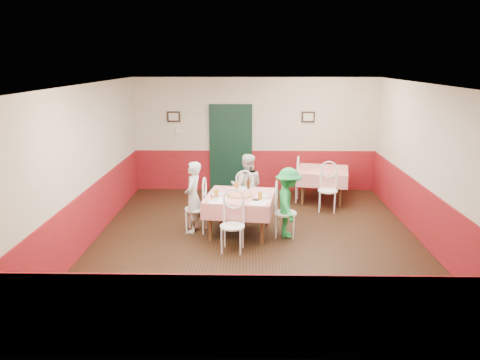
{
  "coord_description": "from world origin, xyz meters",
  "views": [
    {
      "loc": [
        -0.15,
        -8.01,
        3.19
      ],
      "look_at": [
        -0.31,
        0.34,
        1.05
      ],
      "focal_mm": 35.0,
      "sensor_mm": 36.0,
      "label": 1
    }
  ],
  "objects_px": {
    "chair_left": "(196,209)",
    "beer_bottle": "(248,184)",
    "chair_near": "(232,226)",
    "pizza": "(240,195)",
    "glass_b": "(260,196)",
    "glass_c": "(237,186)",
    "chair_second_a": "(290,182)",
    "diner_left": "(193,197)",
    "main_table": "(240,215)",
    "chair_right": "(285,213)",
    "chair_far": "(246,198)",
    "glass_a": "(216,194)",
    "diner_right": "(288,203)",
    "second_table": "(322,185)",
    "wallet": "(255,200)",
    "diner_far": "(247,187)",
    "chair_second_b": "(328,191)"
  },
  "relations": [
    {
      "from": "chair_far",
      "to": "diner_far",
      "type": "bearing_deg",
      "value": -86.04
    },
    {
      "from": "chair_right",
      "to": "diner_left",
      "type": "xyz_separation_m",
      "value": [
        -1.73,
        0.24,
        0.23
      ]
    },
    {
      "from": "chair_second_a",
      "to": "glass_a",
      "type": "xyz_separation_m",
      "value": [
        -1.56,
        -2.35,
        0.38
      ]
    },
    {
      "from": "glass_a",
      "to": "diner_left",
      "type": "height_order",
      "value": "diner_left"
    },
    {
      "from": "chair_second_a",
      "to": "diner_far",
      "type": "relative_size",
      "value": 0.66
    },
    {
      "from": "chair_left",
      "to": "beer_bottle",
      "type": "xyz_separation_m",
      "value": [
        1.0,
        0.27,
        0.42
      ]
    },
    {
      "from": "chair_left",
      "to": "chair_near",
      "type": "relative_size",
      "value": 1.0
    },
    {
      "from": "glass_a",
      "to": "chair_second_a",
      "type": "bearing_deg",
      "value": 56.45
    },
    {
      "from": "glass_a",
      "to": "diner_left",
      "type": "distance_m",
      "value": 0.57
    },
    {
      "from": "chair_right",
      "to": "pizza",
      "type": "distance_m",
      "value": 0.9
    },
    {
      "from": "glass_a",
      "to": "diner_right",
      "type": "distance_m",
      "value": 1.33
    },
    {
      "from": "glass_b",
      "to": "diner_left",
      "type": "height_order",
      "value": "diner_left"
    },
    {
      "from": "chair_near",
      "to": "glass_b",
      "type": "bearing_deg",
      "value": 55.23
    },
    {
      "from": "beer_bottle",
      "to": "chair_near",
      "type": "bearing_deg",
      "value": -102.32
    },
    {
      "from": "chair_left",
      "to": "chair_right",
      "type": "relative_size",
      "value": 1.0
    },
    {
      "from": "second_table",
      "to": "pizza",
      "type": "xyz_separation_m",
      "value": [
        -1.87,
        -2.21,
        0.4
      ]
    },
    {
      "from": "pizza",
      "to": "wallet",
      "type": "relative_size",
      "value": 4.2
    },
    {
      "from": "chair_far",
      "to": "chair_near",
      "type": "distance_m",
      "value": 1.7
    },
    {
      "from": "glass_a",
      "to": "glass_c",
      "type": "height_order",
      "value": "glass_a"
    },
    {
      "from": "chair_far",
      "to": "chair_left",
      "type": "bearing_deg",
      "value": 48.96
    },
    {
      "from": "chair_near",
      "to": "wallet",
      "type": "relative_size",
      "value": 8.18
    },
    {
      "from": "diner_right",
      "to": "glass_c",
      "type": "bearing_deg",
      "value": 61.39
    },
    {
      "from": "main_table",
      "to": "chair_near",
      "type": "bearing_deg",
      "value": -97.75
    },
    {
      "from": "wallet",
      "to": "diner_right",
      "type": "relative_size",
      "value": 0.08
    },
    {
      "from": "glass_a",
      "to": "diner_right",
      "type": "relative_size",
      "value": 0.11
    },
    {
      "from": "main_table",
      "to": "chair_left",
      "type": "relative_size",
      "value": 1.36
    },
    {
      "from": "chair_right",
      "to": "glass_a",
      "type": "relative_size",
      "value": 6.36
    },
    {
      "from": "second_table",
      "to": "beer_bottle",
      "type": "relative_size",
      "value": 5.03
    },
    {
      "from": "chair_left",
      "to": "beer_bottle",
      "type": "bearing_deg",
      "value": 109.27
    },
    {
      "from": "second_table",
      "to": "glass_a",
      "type": "bearing_deg",
      "value": -134.5
    },
    {
      "from": "main_table",
      "to": "chair_far",
      "type": "height_order",
      "value": "chair_far"
    },
    {
      "from": "pizza",
      "to": "beer_bottle",
      "type": "height_order",
      "value": "beer_bottle"
    },
    {
      "from": "main_table",
      "to": "second_table",
      "type": "xyz_separation_m",
      "value": [
        1.88,
        2.18,
        0.0
      ]
    },
    {
      "from": "diner_far",
      "to": "glass_b",
      "type": "bearing_deg",
      "value": 106.88
    },
    {
      "from": "chair_right",
      "to": "chair_near",
      "type": "relative_size",
      "value": 1.0
    },
    {
      "from": "chair_left",
      "to": "diner_right",
      "type": "bearing_deg",
      "value": 86.2
    },
    {
      "from": "chair_left",
      "to": "glass_b",
      "type": "height_order",
      "value": "glass_b"
    },
    {
      "from": "main_table",
      "to": "chair_second_a",
      "type": "xyz_separation_m",
      "value": [
        1.13,
        2.18,
        0.08
      ]
    },
    {
      "from": "chair_far",
      "to": "chair_near",
      "type": "relative_size",
      "value": 1.0
    },
    {
      "from": "glass_c",
      "to": "diner_right",
      "type": "distance_m",
      "value": 1.11
    },
    {
      "from": "chair_right",
      "to": "chair_second_b",
      "type": "relative_size",
      "value": 1.0
    },
    {
      "from": "main_table",
      "to": "chair_second_a",
      "type": "relative_size",
      "value": 1.36
    },
    {
      "from": "chair_left",
      "to": "glass_b",
      "type": "distance_m",
      "value": 1.33
    },
    {
      "from": "chair_second_a",
      "to": "diner_left",
      "type": "xyz_separation_m",
      "value": [
        -2.02,
        -2.06,
        0.23
      ]
    },
    {
      "from": "glass_c",
      "to": "pizza",
      "type": "bearing_deg",
      "value": -79.79
    },
    {
      "from": "glass_b",
      "to": "pizza",
      "type": "bearing_deg",
      "value": 143.88
    },
    {
      "from": "chair_left",
      "to": "chair_second_b",
      "type": "distance_m",
      "value": 3.02
    },
    {
      "from": "chair_near",
      "to": "pizza",
      "type": "xyz_separation_m",
      "value": [
        0.12,
        0.81,
        0.33
      ]
    },
    {
      "from": "chair_left",
      "to": "chair_right",
      "type": "xyz_separation_m",
      "value": [
        1.68,
        -0.23,
        0.0
      ]
    },
    {
      "from": "chair_second_b",
      "to": "glass_b",
      "type": "relative_size",
      "value": 6.18
    }
  ]
}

